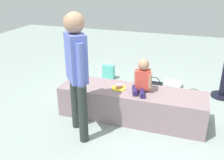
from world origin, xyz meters
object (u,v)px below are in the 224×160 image
water_bottle_near_gift (121,85)px  handbag_brown_canvas (192,100)px  cake_plate (119,87)px  water_bottle_far_side (125,88)px  handbag_black_leather (154,89)px  child_seated (142,78)px  cake_box_white (172,85)px  adult_standing (77,66)px  gift_bag (109,72)px

water_bottle_near_gift → handbag_brown_canvas: handbag_brown_canvas is taller
cake_plate → handbag_brown_canvas: bearing=32.8°
water_bottle_near_gift → handbag_brown_canvas: size_ratio=0.63×
water_bottle_far_side → handbag_black_leather: (0.52, 0.03, 0.04)m
child_seated → cake_box_white: bearing=76.1°
adult_standing → handbag_black_leather: 1.84m
adult_standing → gift_bag: 2.16m
handbag_brown_canvas → cake_plate: bearing=-147.2°
adult_standing → water_bottle_far_side: adult_standing is taller
water_bottle_near_gift → handbag_black_leather: (0.62, -0.08, 0.04)m
water_bottle_far_side → cake_box_white: bearing=31.7°
handbag_black_leather → cake_box_white: bearing=59.0°
water_bottle_far_side → adult_standing: bearing=-98.9°
water_bottle_near_gift → handbag_black_leather: 0.63m
cake_plate → water_bottle_far_side: size_ratio=1.13×
child_seated → handbag_black_leather: bearing=87.0°
cake_plate → water_bottle_near_gift: (-0.24, 0.92, -0.38)m
cake_plate → gift_bag: cake_plate is taller
cake_plate → cake_box_white: bearing=63.3°
adult_standing → cake_box_white: 2.37m
handbag_brown_canvas → water_bottle_near_gift: bearing=169.2°
cake_plate → gift_bag: bearing=115.3°
adult_standing → gift_bag: (-0.28, 1.98, -0.83)m
gift_bag → cake_box_white: gift_bag is taller
child_seated → cake_box_white: child_seated is taller
adult_standing → water_bottle_near_gift: adult_standing is taller
adult_standing → cake_plate: 0.86m
child_seated → cake_box_white: size_ratio=1.49×
child_seated → gift_bag: (-0.98, 1.37, -0.53)m
gift_bag → water_bottle_near_gift: bearing=-47.6°
child_seated → water_bottle_near_gift: bearing=122.1°
water_bottle_near_gift → cake_box_white: (0.90, 0.39, -0.04)m
adult_standing → water_bottle_far_side: bearing=81.1°
water_bottle_near_gift → adult_standing: bearing=-94.5°
water_bottle_near_gift → cake_plate: bearing=-75.4°
handbag_black_leather → adult_standing: bearing=-117.1°
water_bottle_near_gift → handbag_black_leather: handbag_black_leather is taller
cake_plate → water_bottle_far_side: 0.92m
cake_plate → water_bottle_far_side: (-0.14, 0.82, -0.39)m
adult_standing → handbag_black_leather: size_ratio=4.45×
cake_box_white → handbag_brown_canvas: (0.39, -0.64, 0.05)m
cake_plate → handbag_black_leather: bearing=65.8°
cake_plate → water_bottle_near_gift: bearing=104.6°
water_bottle_near_gift → handbag_black_leather: size_ratio=0.57×
cake_plate → cake_box_white: cake_plate is taller
cake_plate → cake_box_white: size_ratio=0.69×
child_seated → water_bottle_near_gift: size_ratio=2.31×
handbag_brown_canvas → handbag_black_leather: bearing=165.8°
water_bottle_far_side → cake_box_white: water_bottle_far_side is taller
cake_plate → gift_bag: 1.55m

